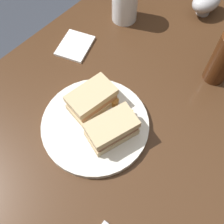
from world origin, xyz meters
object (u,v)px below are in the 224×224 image
at_px(sandwich_half_left, 112,129).
at_px(pint_glass, 125,2).
at_px(sandwich_half_right, 92,99).
at_px(gravy_boat, 207,1).
at_px(napkin, 75,46).
at_px(plate, 95,125).

height_order(sandwich_half_left, pint_glass, pint_glass).
relative_size(sandwich_half_right, pint_glass, 0.89).
bearing_deg(gravy_boat, napkin, 150.71).
relative_size(plate, napkin, 2.49).
height_order(sandwich_half_right, pint_glass, pint_glass).
relative_size(plate, gravy_boat, 2.15).
bearing_deg(plate, napkin, 55.36).
relative_size(gravy_boat, napkin, 1.16).
bearing_deg(gravy_boat, sandwich_half_left, -173.12).
height_order(plate, sandwich_half_right, sandwich_half_right).
distance_m(sandwich_half_left, gravy_boat, 0.55).
relative_size(sandwich_half_left, sandwich_half_right, 1.04).
xyz_separation_m(sandwich_half_left, sandwich_half_right, (0.03, 0.09, -0.00)).
bearing_deg(sandwich_half_left, napkin, 61.23).
relative_size(sandwich_half_right, napkin, 1.16).
height_order(sandwich_half_right, napkin, sandwich_half_right).
relative_size(plate, pint_glass, 1.91).
distance_m(pint_glass, gravy_boat, 0.27).
distance_m(sandwich_half_left, sandwich_half_right, 0.10).
height_order(plate, pint_glass, pint_glass).
height_order(pint_glass, gravy_boat, pint_glass).
distance_m(sandwich_half_left, napkin, 0.33).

